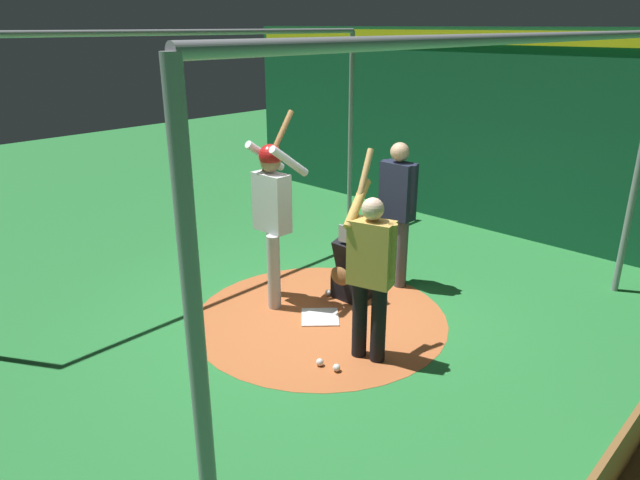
# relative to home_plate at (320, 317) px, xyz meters

# --- Properties ---
(ground_plane) EXTENTS (26.83, 26.83, 0.00)m
(ground_plane) POSITION_rel_home_plate_xyz_m (0.00, 0.00, -0.01)
(ground_plane) COLOR #287A38
(dirt_circle) EXTENTS (2.88, 2.88, 0.01)m
(dirt_circle) POSITION_rel_home_plate_xyz_m (0.00, 0.00, -0.01)
(dirt_circle) COLOR #B76033
(dirt_circle) RESTS_ON ground
(home_plate) EXTENTS (0.59, 0.59, 0.01)m
(home_plate) POSITION_rel_home_plate_xyz_m (0.00, 0.00, 0.00)
(home_plate) COLOR white
(home_plate) RESTS_ON dirt_circle
(batter) EXTENTS (0.68, 0.49, 2.23)m
(batter) POSITION_rel_home_plate_xyz_m (0.04, -0.71, 1.16)
(batter) COLOR #B3B3B7
(batter) RESTS_ON ground
(catcher) EXTENTS (0.58, 0.40, 0.97)m
(catcher) POSITION_rel_home_plate_xyz_m (-0.64, -0.07, 0.37)
(catcher) COLOR black
(catcher) RESTS_ON ground
(umpire) EXTENTS (0.23, 0.49, 1.83)m
(umpire) POSITION_rel_home_plate_xyz_m (-1.32, 0.06, 1.03)
(umpire) COLOR #4C4C51
(umpire) RESTS_ON ground
(visitor) EXTENTS (0.55, 0.57, 2.04)m
(visitor) POSITION_rel_home_plate_xyz_m (0.26, 0.91, 0.96)
(visitor) COLOR black
(visitor) RESTS_ON ground
(back_wall) EXTENTS (0.22, 10.83, 3.11)m
(back_wall) POSITION_rel_home_plate_xyz_m (-4.16, 0.00, 1.56)
(back_wall) COLOR #145133
(back_wall) RESTS_ON ground
(cage_frame) EXTENTS (6.25, 4.48, 3.09)m
(cage_frame) POSITION_rel_home_plate_xyz_m (0.00, 0.00, 2.18)
(cage_frame) COLOR gray
(cage_frame) RESTS_ON ground
(bench) EXTENTS (1.89, 0.36, 0.85)m
(bench) POSITION_rel_home_plate_xyz_m (0.77, 3.49, 0.44)
(bench) COLOR olive
(bench) RESTS_ON ground
(baseball_0) EXTENTS (0.07, 0.07, 0.07)m
(baseball_0) POSITION_rel_home_plate_xyz_m (0.68, 0.86, 0.03)
(baseball_0) COLOR white
(baseball_0) RESTS_ON dirt_circle
(baseball_1) EXTENTS (0.07, 0.07, 0.07)m
(baseball_1) POSITION_rel_home_plate_xyz_m (0.72, 0.67, 0.03)
(baseball_1) COLOR white
(baseball_1) RESTS_ON dirt_circle
(baseball_2) EXTENTS (0.07, 0.07, 0.07)m
(baseball_2) POSITION_rel_home_plate_xyz_m (-0.48, -0.31, 0.03)
(baseball_2) COLOR white
(baseball_2) RESTS_ON dirt_circle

